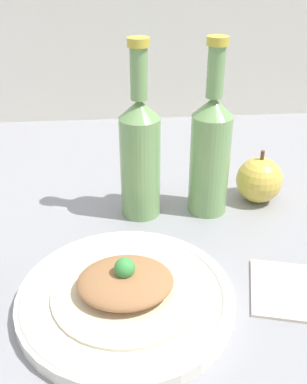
{
  "coord_description": "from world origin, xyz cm",
  "views": [
    {
      "loc": [
        -4.48,
        -53.54,
        38.9
      ],
      "look_at": [
        -0.05,
        -2.05,
        9.59
      ],
      "focal_mm": 42.0,
      "sensor_mm": 36.0,
      "label": 1
    }
  ],
  "objects_px": {
    "plated_food": "(125,284)",
    "cider_bottle_right": "(210,151)",
    "plate": "(126,297)",
    "cider_bottle_left": "(140,153)",
    "apple": "(259,180)"
  },
  "relations": [
    {
      "from": "plated_food",
      "to": "cider_bottle_right",
      "type": "height_order",
      "value": "cider_bottle_right"
    },
    {
      "from": "plated_food",
      "to": "plate",
      "type": "bearing_deg",
      "value": 90.0
    },
    {
      "from": "plate",
      "to": "cider_bottle_right",
      "type": "relative_size",
      "value": 0.96
    },
    {
      "from": "cider_bottle_left",
      "to": "plated_food",
      "type": "bearing_deg",
      "value": -98.49
    },
    {
      "from": "plate",
      "to": "plated_food",
      "type": "distance_m",
      "value": 0.02
    },
    {
      "from": "plate",
      "to": "cider_bottle_left",
      "type": "xyz_separation_m",
      "value": [
        0.03,
        0.21,
        0.09
      ]
    },
    {
      "from": "plate",
      "to": "apple",
      "type": "distance_m",
      "value": 0.33
    },
    {
      "from": "cider_bottle_right",
      "to": "apple",
      "type": "bearing_deg",
      "value": 13.72
    },
    {
      "from": "plated_food",
      "to": "cider_bottle_left",
      "type": "bearing_deg",
      "value": 81.51
    },
    {
      "from": "cider_bottle_right",
      "to": "apple",
      "type": "height_order",
      "value": "cider_bottle_right"
    },
    {
      "from": "plated_food",
      "to": "cider_bottle_left",
      "type": "xyz_separation_m",
      "value": [
        0.03,
        0.21,
        0.07
      ]
    },
    {
      "from": "cider_bottle_left",
      "to": "cider_bottle_right",
      "type": "relative_size",
      "value": 1.0
    },
    {
      "from": "apple",
      "to": "plated_food",
      "type": "bearing_deg",
      "value": -134.85
    },
    {
      "from": "cider_bottle_left",
      "to": "cider_bottle_right",
      "type": "xyz_separation_m",
      "value": [
        0.11,
        0.0,
        0.0
      ]
    },
    {
      "from": "plated_food",
      "to": "apple",
      "type": "xyz_separation_m",
      "value": [
        0.23,
        0.23,
        0.01
      ]
    }
  ]
}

